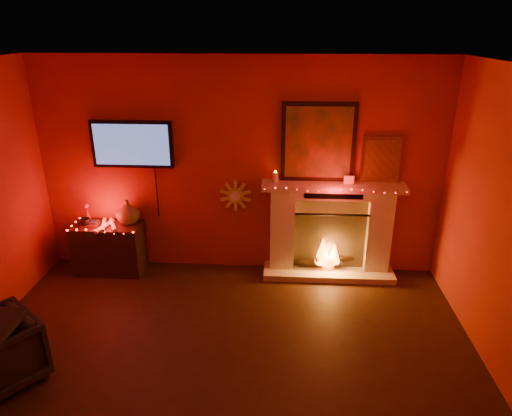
{
  "coord_description": "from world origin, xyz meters",
  "views": [
    {
      "loc": [
        0.55,
        -2.87,
        3.0
      ],
      "look_at": [
        0.26,
        1.7,
        1.15
      ],
      "focal_mm": 32.0,
      "sensor_mm": 36.0,
      "label": 1
    }
  ],
  "objects": [
    {
      "name": "room",
      "position": [
        0.0,
        0.0,
        1.35
      ],
      "size": [
        5.0,
        5.0,
        5.0
      ],
      "color": "black",
      "rests_on": "ground"
    },
    {
      "name": "sunburst_clock",
      "position": [
        -0.05,
        2.48,
        1.0
      ],
      "size": [
        0.4,
        0.03,
        0.4
      ],
      "color": "gold",
      "rests_on": "room"
    },
    {
      "name": "console_table",
      "position": [
        -1.65,
        2.27,
        0.39
      ],
      "size": [
        0.86,
        0.51,
        0.96
      ],
      "color": "black",
      "rests_on": "floor"
    },
    {
      "name": "fireplace",
      "position": [
        1.14,
        2.39,
        0.72
      ],
      "size": [
        1.72,
        0.4,
        2.18
      ],
      "color": "beige",
      "rests_on": "floor"
    },
    {
      "name": "tv",
      "position": [
        -1.3,
        2.45,
        1.65
      ],
      "size": [
        1.0,
        0.07,
        1.24
      ],
      "color": "black",
      "rests_on": "room"
    }
  ]
}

